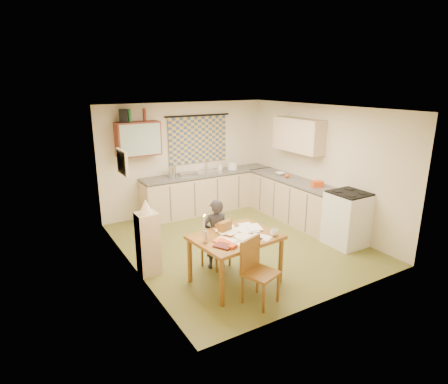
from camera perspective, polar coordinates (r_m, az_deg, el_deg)
floor at (r=7.14m, az=2.23°, el=-7.86°), size 4.00×4.50×0.02m
ceiling at (r=6.52m, az=2.49°, el=12.74°), size 4.00×4.50×0.02m
wall_back at (r=8.66m, az=-5.84°, el=5.19°), size 4.00×0.02×2.50m
wall_front at (r=5.07m, az=16.41°, el=-3.64°), size 4.00×0.02×2.50m
wall_left at (r=5.91m, az=-14.23°, el=-0.59°), size 0.02×4.50×2.50m
wall_right at (r=7.97m, az=14.60°, el=3.76°), size 0.02×4.50×2.50m
window_blind at (r=8.68m, az=-3.99°, el=7.95°), size 1.45×0.03×1.05m
curtain_rod at (r=8.60m, az=-4.00°, el=11.56°), size 1.60×0.04×0.04m
wall_cabinet at (r=7.99m, az=-12.96°, el=7.91°), size 0.90×0.34×0.70m
wall_cabinet_glass at (r=7.83m, az=-12.57°, el=7.77°), size 0.84×0.02×0.64m
upper_cabinet_right at (r=8.14m, az=11.25°, el=8.52°), size 0.34×1.30×0.70m
framed_print at (r=6.19m, az=-15.25°, el=4.40°), size 0.04×0.50×0.40m
print_canvas at (r=6.19m, az=-15.03°, el=4.43°), size 0.01×0.42×0.32m
counter_back at (r=8.79m, az=-1.97°, el=0.08°), size 3.30×0.62×0.92m
counter_right at (r=8.12m, az=11.53°, el=-1.65°), size 0.62×2.95×0.92m
stove at (r=7.27m, az=18.28°, el=-3.88°), size 0.66×0.66×1.02m
sink at (r=8.65m, az=-2.32°, el=2.75°), size 0.64×0.57×0.10m
tap at (r=8.79m, az=-2.67°, el=4.16°), size 0.04×0.04×0.28m
dish_rack at (r=8.40m, az=-5.61°, el=2.75°), size 0.41×0.38×0.06m
kettle at (r=8.24m, az=-7.93°, el=3.03°), size 0.20×0.20×0.24m
mixing_bowl at (r=8.94m, az=1.25°, el=3.99°), size 0.30×0.30×0.16m
soap_bottle at (r=8.82m, az=-0.66°, el=3.91°), size 0.09×0.09×0.19m
bowl at (r=8.51m, az=8.53°, el=2.79°), size 0.22×0.22×0.05m
orange_bag at (r=7.66m, az=14.03°, el=1.21°), size 0.27×0.23×0.12m
fruit_orange at (r=8.24m, az=9.61°, el=2.47°), size 0.10×0.10×0.10m
speaker at (r=7.86m, az=-15.10°, el=11.16°), size 0.20×0.23×0.26m
bottle_green at (r=7.89m, az=-14.21°, el=11.25°), size 0.08×0.08×0.26m
bottle_brown at (r=7.99m, az=-12.03°, el=11.44°), size 0.08×0.08×0.26m
dining_table at (r=5.71m, az=1.74°, el=-10.10°), size 1.32×1.06×0.75m
chair_far at (r=6.20m, az=-1.12°, el=-9.09°), size 0.47×0.47×0.83m
chair_near at (r=5.29m, az=5.40°, el=-13.71°), size 0.52×0.52×0.91m
person at (r=6.04m, az=-1.27°, el=-6.44°), size 0.53×0.45×1.16m
shelf_stand at (r=6.00m, az=-11.50°, el=-7.73°), size 0.32×0.30×1.01m
lampshade at (r=5.78m, az=-11.84°, el=-2.15°), size 0.20×0.20×0.22m
letter_rack at (r=5.68m, az=0.13°, el=-5.25°), size 0.24×0.16×0.16m
mug at (r=5.60m, az=7.64°, el=-6.14°), size 0.13×0.13×0.09m
magazine at (r=5.13m, az=-0.62°, el=-8.59°), size 0.40×0.40×0.02m
book at (r=5.28m, az=-1.03°, el=-7.86°), size 0.26×0.30×0.02m
orange_box at (r=5.17m, az=1.31°, el=-8.29°), size 0.14×0.12×0.04m
eyeglasses at (r=5.43m, az=5.27°, el=-7.21°), size 0.13×0.05×0.02m
candle_holder at (r=5.30m, az=-2.82°, el=-6.83°), size 0.07×0.07×0.18m
candle at (r=5.22m, az=-3.06°, el=-4.84°), size 0.03×0.03×0.22m
candle_flame at (r=5.19m, az=-2.96°, el=-3.51°), size 0.02×0.02×0.02m
papers at (r=5.62m, az=2.63°, el=-6.30°), size 0.95×0.87×0.02m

